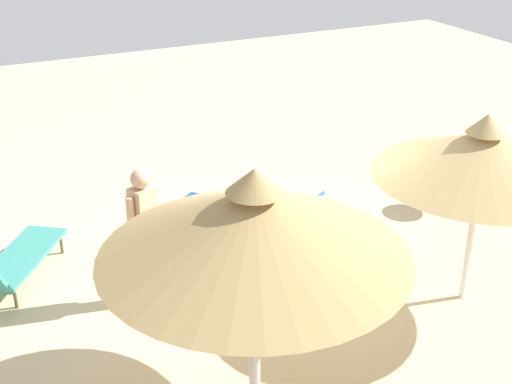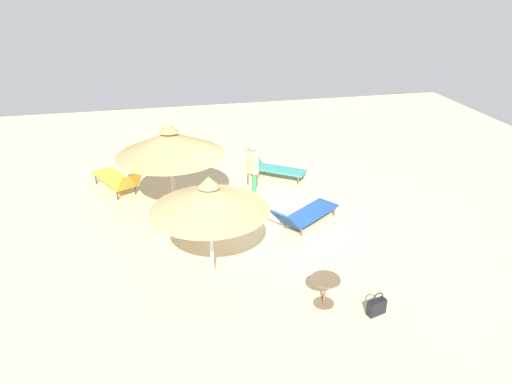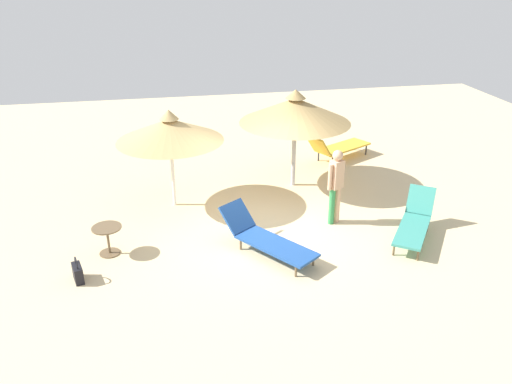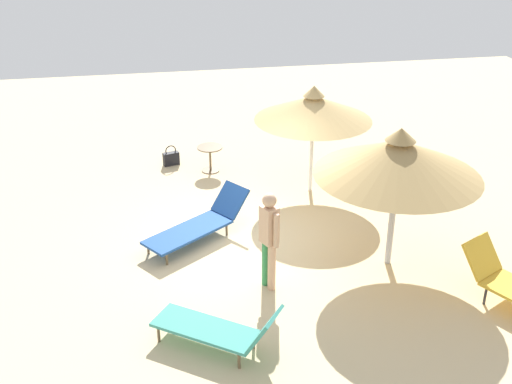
{
  "view_description": "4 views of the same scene",
  "coord_description": "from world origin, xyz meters",
  "px_view_note": "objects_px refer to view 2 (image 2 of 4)",
  "views": [
    {
      "loc": [
        6.86,
        -3.52,
        4.77
      ],
      "look_at": [
        -0.4,
        -0.02,
        0.97
      ],
      "focal_mm": 49.11,
      "sensor_mm": 36.0,
      "label": 1
    },
    {
      "loc": [
        2.44,
        10.34,
        6.05
      ],
      "look_at": [
        0.12,
        -0.26,
        0.89
      ],
      "focal_mm": 33.56,
      "sensor_mm": 36.0,
      "label": 2
    },
    {
      "loc": [
        -9.84,
        2.07,
        5.43
      ],
      "look_at": [
        -0.14,
        0.17,
        0.93
      ],
      "focal_mm": 36.47,
      "sensor_mm": 36.0,
      "label": 3
    },
    {
      "loc": [
        -1.81,
        -10.09,
        5.97
      ],
      "look_at": [
        -0.06,
        -0.32,
        1.12
      ],
      "focal_mm": 44.2,
      "sensor_mm": 36.0,
      "label": 4
    }
  ],
  "objects_px": {
    "person_standing_front": "(253,168)",
    "handbag": "(377,306)",
    "lounge_chair_near_right": "(273,166)",
    "side_table_round": "(325,287)",
    "lounge_chair_center": "(304,215)",
    "lounge_chair_far_left": "(118,179)",
    "parasol_umbrella_far_right": "(170,143)",
    "parasol_umbrella_back": "(209,198)"
  },
  "relations": [
    {
      "from": "lounge_chair_far_left",
      "to": "person_standing_front",
      "type": "relative_size",
      "value": 1.28
    },
    {
      "from": "lounge_chair_far_left",
      "to": "person_standing_front",
      "type": "xyz_separation_m",
      "value": [
        -3.72,
        1.35,
        0.57
      ]
    },
    {
      "from": "handbag",
      "to": "side_table_round",
      "type": "xyz_separation_m",
      "value": [
        0.87,
        -0.5,
        0.23
      ]
    },
    {
      "from": "person_standing_front",
      "to": "handbag",
      "type": "distance_m",
      "value": 5.53
    },
    {
      "from": "handbag",
      "to": "lounge_chair_near_right",
      "type": "bearing_deg",
      "value": -87.25
    },
    {
      "from": "person_standing_front",
      "to": "lounge_chair_center",
      "type": "bearing_deg",
      "value": 118.43
    },
    {
      "from": "side_table_round",
      "to": "person_standing_front",
      "type": "bearing_deg",
      "value": -85.1
    },
    {
      "from": "parasol_umbrella_far_right",
      "to": "lounge_chair_center",
      "type": "distance_m",
      "value": 3.83
    },
    {
      "from": "side_table_round",
      "to": "parasol_umbrella_far_right",
      "type": "bearing_deg",
      "value": -59.67
    },
    {
      "from": "lounge_chair_near_right",
      "to": "lounge_chair_center",
      "type": "bearing_deg",
      "value": 89.81
    },
    {
      "from": "parasol_umbrella_far_right",
      "to": "lounge_chair_far_left",
      "type": "distance_m",
      "value": 2.78
    },
    {
      "from": "parasol_umbrella_back",
      "to": "person_standing_front",
      "type": "relative_size",
      "value": 1.43
    },
    {
      "from": "lounge_chair_center",
      "to": "person_standing_front",
      "type": "height_order",
      "value": "person_standing_front"
    },
    {
      "from": "lounge_chair_near_right",
      "to": "person_standing_front",
      "type": "relative_size",
      "value": 1.08
    },
    {
      "from": "parasol_umbrella_back",
      "to": "handbag",
      "type": "relative_size",
      "value": 4.93
    },
    {
      "from": "lounge_chair_far_left",
      "to": "parasol_umbrella_far_right",
      "type": "bearing_deg",
      "value": 131.73
    },
    {
      "from": "parasol_umbrella_far_right",
      "to": "lounge_chair_far_left",
      "type": "relative_size",
      "value": 1.27
    },
    {
      "from": "lounge_chair_center",
      "to": "handbag",
      "type": "xyz_separation_m",
      "value": [
        -0.33,
        3.56,
        -0.15
      ]
    },
    {
      "from": "lounge_chair_near_right",
      "to": "side_table_round",
      "type": "relative_size",
      "value": 3.1
    },
    {
      "from": "handbag",
      "to": "lounge_chair_center",
      "type": "bearing_deg",
      "value": -84.64
    },
    {
      "from": "lounge_chair_far_left",
      "to": "handbag",
      "type": "bearing_deg",
      "value": 126.88
    },
    {
      "from": "parasol_umbrella_far_right",
      "to": "lounge_chair_center",
      "type": "height_order",
      "value": "parasol_umbrella_far_right"
    },
    {
      "from": "lounge_chair_near_right",
      "to": "side_table_round",
      "type": "bearing_deg",
      "value": 84.97
    },
    {
      "from": "handbag",
      "to": "side_table_round",
      "type": "height_order",
      "value": "side_table_round"
    },
    {
      "from": "parasol_umbrella_far_right",
      "to": "lounge_chair_near_right",
      "type": "bearing_deg",
      "value": -150.58
    },
    {
      "from": "parasol_umbrella_back",
      "to": "lounge_chair_near_right",
      "type": "height_order",
      "value": "parasol_umbrella_back"
    },
    {
      "from": "lounge_chair_near_right",
      "to": "handbag",
      "type": "bearing_deg",
      "value": 92.75
    },
    {
      "from": "lounge_chair_center",
      "to": "person_standing_front",
      "type": "relative_size",
      "value": 1.25
    },
    {
      "from": "lounge_chair_near_right",
      "to": "parasol_umbrella_far_right",
      "type": "bearing_deg",
      "value": 29.42
    },
    {
      "from": "parasol_umbrella_back",
      "to": "lounge_chair_far_left",
      "type": "height_order",
      "value": "parasol_umbrella_back"
    },
    {
      "from": "parasol_umbrella_back",
      "to": "lounge_chair_near_right",
      "type": "bearing_deg",
      "value": -117.81
    },
    {
      "from": "lounge_chair_near_right",
      "to": "person_standing_front",
      "type": "height_order",
      "value": "person_standing_front"
    },
    {
      "from": "parasol_umbrella_back",
      "to": "person_standing_front",
      "type": "bearing_deg",
      "value": -115.02
    },
    {
      "from": "parasol_umbrella_far_right",
      "to": "lounge_chair_center",
      "type": "xyz_separation_m",
      "value": [
        -3.15,
        1.41,
        -1.66
      ]
    },
    {
      "from": "parasol_umbrella_back",
      "to": "lounge_chair_center",
      "type": "bearing_deg",
      "value": -146.86
    },
    {
      "from": "lounge_chair_near_right",
      "to": "side_table_round",
      "type": "distance_m",
      "value": 6.28
    },
    {
      "from": "side_table_round",
      "to": "handbag",
      "type": "bearing_deg",
      "value": 150.15
    },
    {
      "from": "lounge_chair_far_left",
      "to": "side_table_round",
      "type": "distance_m",
      "value": 7.43
    },
    {
      "from": "lounge_chair_far_left",
      "to": "lounge_chair_center",
      "type": "xyz_separation_m",
      "value": [
        -4.67,
        3.11,
        -0.08
      ]
    },
    {
      "from": "lounge_chair_far_left",
      "to": "handbag",
      "type": "relative_size",
      "value": 4.41
    },
    {
      "from": "lounge_chair_center",
      "to": "lounge_chair_far_left",
      "type": "bearing_deg",
      "value": -33.64
    },
    {
      "from": "parasol_umbrella_back",
      "to": "parasol_umbrella_far_right",
      "type": "relative_size",
      "value": 0.88
    }
  ]
}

